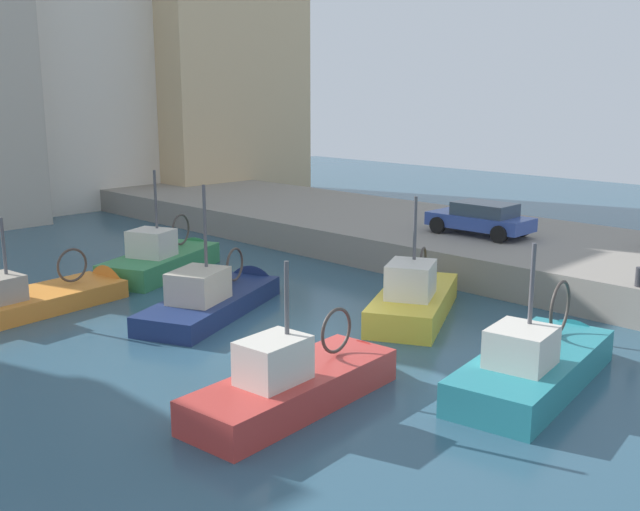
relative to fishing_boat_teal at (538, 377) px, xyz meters
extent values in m
plane|color=#2D5166|center=(-1.57, 6.09, -0.12)|extent=(80.00, 80.00, 0.00)
cube|color=gray|center=(9.93, 6.09, 0.48)|extent=(9.00, 56.00, 1.20)
cube|color=teal|center=(-0.35, -0.06, -0.12)|extent=(5.94, 2.87, 1.57)
cone|color=teal|center=(2.81, 0.44, -0.12)|extent=(1.17, 1.93, 1.82)
cube|color=#896B4C|center=(-0.35, -0.06, 0.59)|extent=(5.69, 2.68, 0.08)
cube|color=beige|center=(-1.21, -0.19, 1.08)|extent=(1.56, 1.48, 0.89)
cylinder|color=#4C4C51|center=(-0.80, -0.13, 1.97)|extent=(0.10, 0.10, 2.75)
torus|color=#3F3833|center=(1.23, 0.19, 1.39)|extent=(1.37, 0.29, 1.37)
sphere|color=white|center=(-2.21, 0.78, 0.12)|extent=(0.32, 0.32, 0.32)
cube|color=navy|center=(-2.15, 9.79, -0.12)|extent=(6.03, 4.12, 1.20)
cone|color=navy|center=(0.79, 11.07, -0.12)|extent=(1.55, 2.01, 1.80)
cube|color=#B2A893|center=(-2.15, 9.79, 0.42)|extent=(5.76, 3.88, 0.08)
cube|color=#B7AD99|center=(-2.78, 9.51, 0.94)|extent=(2.05, 1.90, 0.95)
cylinder|color=#4C4C51|center=(-2.33, 9.71, 2.15)|extent=(0.10, 0.10, 3.45)
torus|color=#3F3833|center=(-0.68, 10.43, 1.08)|extent=(1.04, 0.52, 1.10)
sphere|color=white|center=(-4.16, 10.12, 0.06)|extent=(0.32, 0.32, 0.32)
cube|color=gold|center=(2.02, 5.26, -0.12)|extent=(5.47, 4.09, 1.58)
cone|color=gold|center=(4.62, 6.61, -0.12)|extent=(1.60, 1.96, 1.74)
cube|color=#896B4C|center=(2.02, 5.26, 0.59)|extent=(5.22, 3.86, 0.08)
cube|color=beige|center=(1.49, 4.99, 1.16)|extent=(1.96, 1.84, 1.05)
cylinder|color=#4C4C51|center=(1.90, 5.20, 2.08)|extent=(0.10, 0.10, 2.97)
torus|color=#3F3833|center=(3.31, 5.93, 1.22)|extent=(0.95, 0.54, 1.03)
sphere|color=white|center=(0.16, 5.50, 0.12)|extent=(0.32, 0.32, 0.32)
cube|color=orange|center=(-6.10, 13.89, -0.12)|extent=(6.36, 2.86, 1.14)
cone|color=orange|center=(-2.70, 14.32, -0.12)|extent=(1.13, 1.98, 1.88)
cube|color=#9E7A51|center=(-6.10, 13.89, 0.40)|extent=(6.09, 2.66, 0.08)
cylinder|color=#4C4C51|center=(-6.62, 13.82, 1.66)|extent=(0.10, 0.10, 2.52)
torus|color=#3F3833|center=(-4.39, 14.11, 1.07)|extent=(1.12, 0.22, 1.12)
cube|color=#388951|center=(-0.40, 15.15, -0.12)|extent=(5.53, 3.92, 1.58)
cone|color=#388951|center=(2.28, 16.30, -0.12)|extent=(1.56, 2.06, 1.86)
cube|color=#9E7A51|center=(-0.40, 15.15, 0.59)|extent=(5.28, 3.69, 0.08)
cube|color=beige|center=(-0.88, 14.94, 1.14)|extent=(1.72, 1.81, 1.01)
cylinder|color=#4C4C51|center=(-0.53, 15.09, 2.17)|extent=(0.10, 0.10, 3.16)
torus|color=#3F3833|center=(0.92, 15.71, 1.31)|extent=(1.15, 0.55, 1.21)
sphere|color=white|center=(-2.26, 15.59, 0.12)|extent=(0.32, 0.32, 0.32)
cube|color=#BC3833|center=(-4.99, 3.07, -0.12)|extent=(5.44, 2.25, 1.50)
cone|color=#BC3833|center=(-2.00, 3.36, -0.12)|extent=(1.05, 1.67, 1.59)
cube|color=#896B4C|center=(-4.99, 3.07, 0.56)|extent=(5.22, 2.09, 0.08)
cube|color=beige|center=(-5.61, 3.02, 1.09)|extent=(1.52, 1.17, 0.97)
cylinder|color=#4C4C51|center=(-5.18, 3.06, 1.85)|extent=(0.10, 0.10, 2.58)
torus|color=#3F3833|center=(-3.51, 3.21, 1.21)|extent=(1.08, 0.18, 1.08)
sphere|color=white|center=(-6.66, 3.89, 0.11)|extent=(0.32, 0.32, 0.32)
cube|color=#334C9E|center=(9.13, 7.65, 1.61)|extent=(1.77, 4.02, 0.51)
cube|color=#384756|center=(9.13, 7.45, 2.11)|extent=(1.53, 2.26, 0.49)
cylinder|color=black|center=(8.26, 8.98, 1.40)|extent=(0.23, 0.64, 0.64)
cylinder|color=black|center=(9.94, 9.02, 1.40)|extent=(0.23, 0.64, 0.64)
cylinder|color=black|center=(8.32, 6.27, 1.40)|extent=(0.23, 0.64, 0.64)
cylinder|color=black|center=(10.00, 6.31, 1.40)|extent=(0.23, 0.64, 0.64)
cylinder|color=#2D2D33|center=(5.78, 0.09, 1.36)|extent=(0.28, 0.28, 0.55)
cube|color=#D1B284|center=(14.43, 31.09, 9.17)|extent=(10.05, 7.20, 18.58)
cube|color=silver|center=(6.42, 33.45, 8.95)|extent=(10.24, 6.91, 18.12)
camera|label=1|loc=(-15.31, -8.01, 6.62)|focal=42.01mm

